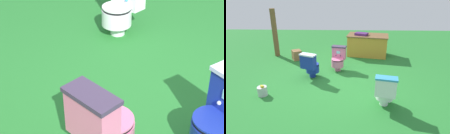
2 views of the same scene
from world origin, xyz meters
TOP-DOWN VIEW (x-y plane):
  - ground at (0.00, 0.00)m, footprint 14.00×14.00m
  - toilet_blue at (-0.66, 0.24)m, footprint 0.56×0.61m
  - toilet_white at (1.12, -1.12)m, footprint 0.50×0.57m
  - toilet_pink at (0.08, 0.84)m, footprint 0.50×0.57m

SIDE VIEW (x-z plane):
  - ground at x=0.00m, z-range 0.00..0.00m
  - toilet_blue at x=-0.66m, z-range 0.01..0.73m
  - toilet_white at x=1.12m, z-range 0.01..0.73m
  - toilet_pink at x=0.08m, z-range 0.01..0.73m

